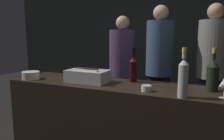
% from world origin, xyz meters
% --- Properties ---
extents(wall_back_chalkboard, '(6.40, 0.06, 2.80)m').
position_xyz_m(wall_back_chalkboard, '(0.00, 2.43, 1.40)').
color(wall_back_chalkboard, black).
rests_on(wall_back_chalkboard, ground_plane).
extents(bar_counter, '(1.98, 0.52, 0.97)m').
position_xyz_m(bar_counter, '(0.00, 0.26, 0.48)').
color(bar_counter, black).
rests_on(bar_counter, ground_plane).
extents(ice_bin_with_bottles, '(0.39, 0.23, 0.12)m').
position_xyz_m(ice_bin_with_bottles, '(-0.23, 0.23, 1.03)').
color(ice_bin_with_bottles, '#B7BABF').
rests_on(ice_bin_with_bottles, bar_counter).
extents(bowl_white, '(0.17, 0.17, 0.07)m').
position_xyz_m(bowl_white, '(-0.82, 0.11, 1.01)').
color(bowl_white, silver).
rests_on(bowl_white, bar_counter).
extents(candle_votive, '(0.08, 0.08, 0.05)m').
position_xyz_m(candle_votive, '(0.37, 0.12, 0.99)').
color(candle_votive, silver).
rests_on(candle_votive, bar_counter).
extents(red_wine_bottle_black_foil, '(0.07, 0.07, 0.32)m').
position_xyz_m(red_wine_bottle_black_foil, '(0.16, 0.42, 1.10)').
color(red_wine_bottle_black_foil, black).
rests_on(red_wine_bottle_black_foil, bar_counter).
extents(rose_wine_bottle, '(0.07, 0.07, 0.35)m').
position_xyz_m(rose_wine_bottle, '(0.65, 0.06, 1.12)').
color(rose_wine_bottle, '#B2B7AD').
rests_on(rose_wine_bottle, bar_counter).
extents(champagne_bottle, '(0.09, 0.09, 0.34)m').
position_xyz_m(champagne_bottle, '(0.84, 0.34, 1.10)').
color(champagne_bottle, black).
rests_on(champagne_bottle, bar_counter).
extents(person_in_hoodie, '(0.38, 0.38, 1.81)m').
position_xyz_m(person_in_hoodie, '(0.16, 1.56, 1.01)').
color(person_in_hoodie, black).
rests_on(person_in_hoodie, ground_plane).
extents(person_blond_tee, '(0.41, 0.41, 1.69)m').
position_xyz_m(person_blond_tee, '(-0.44, 1.63, 0.93)').
color(person_blond_tee, black).
rests_on(person_blond_tee, ground_plane).
extents(person_grey_polo, '(0.39, 0.39, 1.81)m').
position_xyz_m(person_grey_polo, '(0.84, 1.66, 1.01)').
color(person_grey_polo, black).
rests_on(person_grey_polo, ground_plane).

